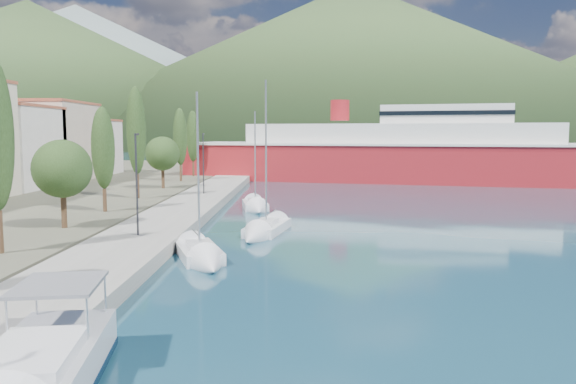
{
  "coord_description": "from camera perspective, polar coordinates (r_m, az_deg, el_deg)",
  "views": [
    {
      "loc": [
        0.66,
        -17.99,
        6.85
      ],
      "look_at": [
        0.0,
        14.0,
        3.5
      ],
      "focal_mm": 35.0,
      "sensor_mm": 36.0,
      "label": 1
    }
  ],
  "objects": [
    {
      "name": "sailboat_mid",
      "position": [
        37.35,
        -2.85,
        -4.16
      ],
      "size": [
        3.66,
        8.06,
        11.24
      ],
      "color": "silver",
      "rests_on": "ground"
    },
    {
      "name": "ground",
      "position": [
        138.16,
        0.91,
        3.13
      ],
      "size": [
        1400.0,
        1400.0,
        0.0
      ],
      "primitive_type": "plane",
      "color": "#194153"
    },
    {
      "name": "sailboat_near",
      "position": [
        30.0,
        -8.55,
        -6.75
      ],
      "size": [
        4.25,
        7.15,
        9.86
      ],
      "color": "silver",
      "rests_on": "ground"
    },
    {
      "name": "hills_near",
      "position": [
        404.67,
        15.43,
        11.77
      ],
      "size": [
        1010.0,
        520.0,
        115.0
      ],
      "color": "#375028",
      "rests_on": "ground"
    },
    {
      "name": "lamp_posts",
      "position": [
        34.35,
        -15.16,
        1.15
      ],
      "size": [
        0.15,
        47.06,
        6.06
      ],
      "color": "#2D2D33",
      "rests_on": "quay"
    },
    {
      "name": "ferry",
      "position": [
        82.51,
        11.31,
        3.71
      ],
      "size": [
        63.53,
        27.56,
        12.35
      ],
      "color": "maroon",
      "rests_on": "ground"
    },
    {
      "name": "sailboat_far",
      "position": [
        49.87,
        -3.21,
        -1.61
      ],
      "size": [
        3.12,
        6.81,
        9.65
      ],
      "color": "silver",
      "rests_on": "ground"
    },
    {
      "name": "quay",
      "position": [
        45.5,
        -11.1,
        -2.29
      ],
      "size": [
        5.0,
        88.0,
        0.8
      ],
      "primitive_type": "cube",
      "color": "gray",
      "rests_on": "ground"
    },
    {
      "name": "tree_row",
      "position": [
        51.5,
        -16.25,
        4.48
      ],
      "size": [
        3.81,
        63.75,
        10.53
      ],
      "color": "#47301E",
      "rests_on": "land_strip"
    },
    {
      "name": "hills_far",
      "position": [
        655.3,
        13.63,
        11.99
      ],
      "size": [
        1480.0,
        900.0,
        180.0
      ],
      "color": "slate",
      "rests_on": "ground"
    }
  ]
}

